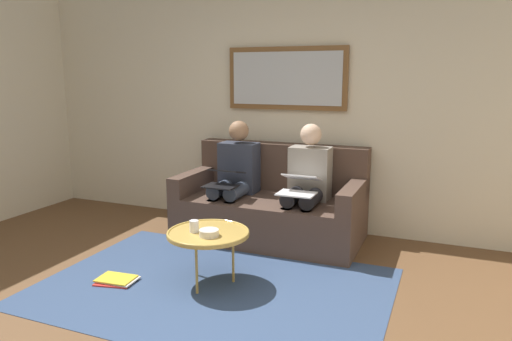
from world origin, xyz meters
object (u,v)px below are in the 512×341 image
laptop_white (299,184)px  magazine_stack (117,280)px  person_right (235,175)px  cup (194,226)px  couch (272,206)px  bowl (209,233)px  laptop_black (224,178)px  coffee_table (208,234)px  framed_mirror (286,78)px  person_left (307,181)px

laptop_white → magazine_stack: laptop_white is taller
person_right → cup: bearing=100.0°
couch → magazine_stack: (0.74, 1.47, -0.29)m
bowl → person_right: bearing=-73.7°
couch → laptop_black: 0.58m
coffee_table → cup: 0.12m
person_right → magazine_stack: size_ratio=3.58×
magazine_stack → coffee_table: bearing=-159.4°
coffee_table → person_right: bearing=-75.0°
couch → person_right: size_ratio=1.55×
couch → person_right: bearing=10.4°
couch → cup: 1.27m
coffee_table → laptop_black: (0.31, -0.91, 0.22)m
laptop_white → person_right: bearing=-17.5°
framed_mirror → laptop_black: bearing=62.1°
framed_mirror → person_right: bearing=50.9°
couch → framed_mirror: 1.30m
couch → laptop_black: (0.37, 0.31, 0.32)m
person_right → coffee_table: bearing=105.0°
laptop_black → magazine_stack: 1.36m
person_left → person_right: 0.74m
cup → laptop_white: (-0.53, -0.95, 0.17)m
laptop_white → person_right: person_right is taller
couch → bowl: bearing=89.5°
couch → person_right: 0.48m
laptop_black → laptop_white: bearing=-179.3°
couch → person_left: (-0.37, 0.07, 0.30)m
framed_mirror → person_right: 1.11m
cup → magazine_stack: bearing=20.6°
laptop_black → bowl: bearing=110.0°
bowl → magazine_stack: size_ratio=0.46×
cup → couch: bearing=-97.3°
laptop_white → magazine_stack: size_ratio=1.19×
person_left → laptop_black: size_ratio=3.15×
coffee_table → bowl: (-0.05, 0.08, 0.04)m
cup → person_right: person_right is taller
cup → person_left: bearing=-114.2°
framed_mirror → person_left: framed_mirror is taller
couch → laptop_white: bearing=140.9°
magazine_stack → person_right: bearing=-104.7°
coffee_table → person_right: person_right is taller
laptop_white → bowl: bearing=68.9°
person_left → laptop_white: person_left is taller
bowl → person_left: (-0.38, -1.23, 0.17)m
coffee_table → cup: (0.10, 0.04, 0.06)m
magazine_stack → bowl: bearing=-166.4°
laptop_white → framed_mirror: bearing=-61.8°
magazine_stack → cup: bearing=-159.4°
laptop_black → coffee_table: bearing=108.8°
framed_mirror → magazine_stack: framed_mirror is taller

